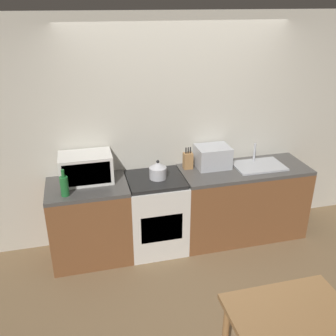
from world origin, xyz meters
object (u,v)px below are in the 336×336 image
Objects in this scene: microwave at (86,168)px; bottle at (64,186)px; dining_table at (293,329)px; kettle at (158,170)px; toaster_oven at (213,157)px; stove_range at (156,213)px.

microwave is 1.95× the size of bottle.
bottle is 2.40m from dining_table.
toaster_oven is at bearing 11.80° from kettle.
microwave is at bearing -179.11° from toaster_oven.
stove_range is at bearing 161.70° from kettle.
toaster_oven is (0.69, 0.14, 0.03)m from kettle.
bottle reaches higher than stove_range.
bottle is at bearing -169.87° from stove_range.
kettle is at bearing 103.65° from dining_table.
kettle is at bearing 9.34° from bottle.
stove_range is at bearing -8.71° from microwave.
stove_range is 1.62× the size of microwave.
toaster_oven reaches higher than dining_table.
kettle is 0.39× the size of microwave.
stove_range is 0.96m from microwave.
microwave is (-0.73, 0.11, 0.61)m from stove_range.
dining_table is (1.25, -2.13, -0.41)m from microwave.
microwave is at bearing 171.29° from stove_range.
toaster_oven is (1.45, 0.02, -0.03)m from microwave.
stove_range is at bearing -169.34° from toaster_oven.
bottle is 0.33× the size of dining_table.
microwave reaches higher than bottle.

